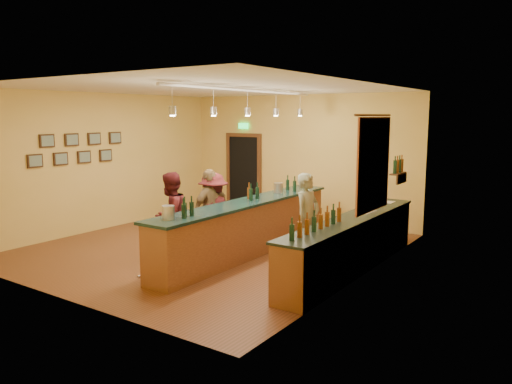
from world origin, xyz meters
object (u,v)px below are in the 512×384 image
Objects in this scene: customer_a at (171,216)px; bar_stool at (358,221)px; bartender at (307,218)px; customer_c at (213,213)px; tasting_bar at (248,224)px; customer_b at (211,211)px; back_counter at (352,243)px.

customer_a is 3.78m from bar_stool.
bartender is 1.05× the size of customer_c.
customer_b reaches higher than tasting_bar.
customer_b is 0.09m from customer_c.
customer_c is (-2.75, -0.40, 0.30)m from back_counter.
bartender is at bearing -102.46° from bar_stool.
tasting_bar reaches higher than bar_stool.
tasting_bar is 7.27× the size of bar_stool.
bartender is 1.94m from customer_b.
customer_c reaches higher than back_counter.
bar_stool is (2.56, 2.76, -0.26)m from customer_a.
customer_b reaches higher than customer_a.
tasting_bar is at bearing -132.39° from bar_stool.
customer_a is 1.05× the size of customer_c.
tasting_bar is at bearing 118.46° from customer_b.
tasting_bar reaches higher than back_counter.
tasting_bar is 3.11× the size of customer_a.
customer_a is at bearing -19.07° from customer_b.
customer_a reaches higher than bar_stool.
bartender is at bearing 110.78° from customer_a.
tasting_bar is 2.30m from bar_stool.
customer_a reaches higher than customer_c.
back_counter is 2.81m from customer_b.
customer_a is 0.99× the size of customer_b.
back_counter is 2.75× the size of bartender.
customer_c is (0.34, 0.85, -0.04)m from customer_a.
back_counter is at bearing -83.07° from bartender.
bartender reaches higher than customer_a.
tasting_bar is at bearing -175.03° from back_counter.
tasting_bar is at bearing 103.63° from bartender.
back_counter is 1.61m from bar_stool.
bartender is 1.60m from bar_stool.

